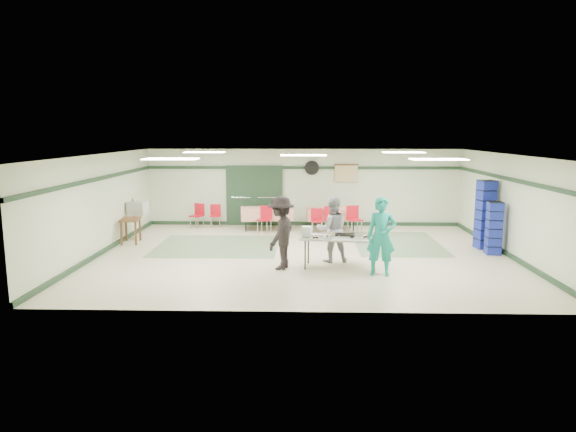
{
  "coord_description": "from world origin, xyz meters",
  "views": [
    {
      "loc": [
        -0.01,
        -13.56,
        3.27
      ],
      "look_at": [
        -0.4,
        -0.3,
        1.11
      ],
      "focal_mm": 32.0,
      "sensor_mm": 36.0,
      "label": 1
    }
  ],
  "objects_px": {
    "chair_c": "(354,217)",
    "crate_stack_blue_b": "(494,228)",
    "chair_b": "(317,218)",
    "volunteer_dark": "(281,233)",
    "broom": "(134,218)",
    "crate_stack_blue_a": "(485,215)",
    "chair_loose_a": "(215,213)",
    "crate_stack_red": "(482,226)",
    "office_printer": "(138,208)",
    "serving_table": "(340,239)",
    "dining_table_a": "(332,213)",
    "printer_table": "(130,222)",
    "volunteer_grey": "(332,229)",
    "chair_d": "(265,217)",
    "chair_loose_b": "(198,213)",
    "dining_table_b": "(267,213)",
    "volunteer_teal": "(381,236)",
    "chair_a": "(331,217)"
  },
  "relations": [
    {
      "from": "chair_d",
      "to": "chair_loose_b",
      "type": "height_order",
      "value": "chair_d"
    },
    {
      "from": "volunteer_teal",
      "to": "chair_loose_a",
      "type": "distance_m",
      "value": 7.73
    },
    {
      "from": "dining_table_a",
      "to": "crate_stack_red",
      "type": "bearing_deg",
      "value": -36.33
    },
    {
      "from": "chair_b",
      "to": "dining_table_a",
      "type": "bearing_deg",
      "value": 45.67
    },
    {
      "from": "crate_stack_red",
      "to": "office_printer",
      "type": "height_order",
      "value": "crate_stack_red"
    },
    {
      "from": "volunteer_grey",
      "to": "crate_stack_blue_b",
      "type": "bearing_deg",
      "value": -176.59
    },
    {
      "from": "dining_table_b",
      "to": "crate_stack_red",
      "type": "relative_size",
      "value": 1.51
    },
    {
      "from": "volunteer_dark",
      "to": "chair_loose_b",
      "type": "xyz_separation_m",
      "value": [
        -3.1,
        5.31,
        -0.37
      ]
    },
    {
      "from": "volunteer_grey",
      "to": "chair_b",
      "type": "bearing_deg",
      "value": -93.93
    },
    {
      "from": "volunteer_grey",
      "to": "crate_stack_blue_b",
      "type": "relative_size",
      "value": 1.16
    },
    {
      "from": "chair_a",
      "to": "chair_loose_b",
      "type": "xyz_separation_m",
      "value": [
        -4.54,
        0.84,
        -0.02
      ]
    },
    {
      "from": "volunteer_dark",
      "to": "chair_c",
      "type": "bearing_deg",
      "value": 171.68
    },
    {
      "from": "volunteer_grey",
      "to": "office_printer",
      "type": "relative_size",
      "value": 3.2
    },
    {
      "from": "printer_table",
      "to": "volunteer_teal",
      "type": "bearing_deg",
      "value": -32.1
    },
    {
      "from": "volunteer_grey",
      "to": "office_printer",
      "type": "bearing_deg",
      "value": -33.7
    },
    {
      "from": "chair_b",
      "to": "volunteer_dark",
      "type": "bearing_deg",
      "value": -104.66
    },
    {
      "from": "chair_c",
      "to": "printer_table",
      "type": "distance_m",
      "value": 7.01
    },
    {
      "from": "chair_d",
      "to": "chair_loose_a",
      "type": "relative_size",
      "value": 1.13
    },
    {
      "from": "chair_loose_a",
      "to": "office_printer",
      "type": "xyz_separation_m",
      "value": [
        -2.09,
        -1.98,
        0.47
      ]
    },
    {
      "from": "broom",
      "to": "crate_stack_blue_a",
      "type": "bearing_deg",
      "value": -18.02
    },
    {
      "from": "chair_c",
      "to": "crate_stack_blue_b",
      "type": "xyz_separation_m",
      "value": [
        3.5,
        -2.82,
        0.16
      ]
    },
    {
      "from": "chair_b",
      "to": "chair_loose_b",
      "type": "bearing_deg",
      "value": 166.12
    },
    {
      "from": "crate_stack_blue_a",
      "to": "crate_stack_red",
      "type": "bearing_deg",
      "value": 90.0
    },
    {
      "from": "serving_table",
      "to": "dining_table_a",
      "type": "relative_size",
      "value": 1.15
    },
    {
      "from": "crate_stack_red",
      "to": "crate_stack_blue_b",
      "type": "height_order",
      "value": "crate_stack_blue_b"
    },
    {
      "from": "serving_table",
      "to": "volunteer_teal",
      "type": "xyz_separation_m",
      "value": [
        0.89,
        -0.61,
        0.2
      ]
    },
    {
      "from": "chair_loose_b",
      "to": "chair_b",
      "type": "bearing_deg",
      "value": 11.91
    },
    {
      "from": "chair_loose_a",
      "to": "crate_stack_red",
      "type": "height_order",
      "value": "crate_stack_red"
    },
    {
      "from": "chair_c",
      "to": "chair_d",
      "type": "bearing_deg",
      "value": 163.06
    },
    {
      "from": "serving_table",
      "to": "chair_loose_b",
      "type": "relative_size",
      "value": 2.35
    },
    {
      "from": "office_printer",
      "to": "serving_table",
      "type": "bearing_deg",
      "value": -24.4
    },
    {
      "from": "dining_table_a",
      "to": "chair_c",
      "type": "bearing_deg",
      "value": -45.68
    },
    {
      "from": "chair_loose_a",
      "to": "volunteer_grey",
      "type": "bearing_deg",
      "value": -58.31
    },
    {
      "from": "volunteer_teal",
      "to": "chair_c",
      "type": "relative_size",
      "value": 2.01
    },
    {
      "from": "crate_stack_red",
      "to": "crate_stack_blue_b",
      "type": "bearing_deg",
      "value": -90.0
    },
    {
      "from": "chair_loose_b",
      "to": "broom",
      "type": "distance_m",
      "value": 2.48
    },
    {
      "from": "dining_table_a",
      "to": "printer_table",
      "type": "bearing_deg",
      "value": -166.05
    },
    {
      "from": "chair_loose_a",
      "to": "crate_stack_blue_b",
      "type": "xyz_separation_m",
      "value": [
        8.21,
        -3.86,
        0.24
      ]
    },
    {
      "from": "dining_table_b",
      "to": "office_printer",
      "type": "bearing_deg",
      "value": -166.34
    },
    {
      "from": "crate_stack_red",
      "to": "printer_table",
      "type": "xyz_separation_m",
      "value": [
        -10.3,
        0.2,
        0.03
      ]
    },
    {
      "from": "volunteer_grey",
      "to": "chair_d",
      "type": "xyz_separation_m",
      "value": [
        -1.98,
        3.73,
        -0.29
      ]
    },
    {
      "from": "volunteer_teal",
      "to": "printer_table",
      "type": "bearing_deg",
      "value": 162.97
    },
    {
      "from": "chair_loose_b",
      "to": "crate_stack_red",
      "type": "xyz_separation_m",
      "value": [
        8.78,
        -2.71,
        0.08
      ]
    },
    {
      "from": "office_printer",
      "to": "broom",
      "type": "distance_m",
      "value": 0.32
    },
    {
      "from": "crate_stack_blue_a",
      "to": "crate_stack_blue_b",
      "type": "relative_size",
      "value": 1.36
    },
    {
      "from": "chair_loose_b",
      "to": "crate_stack_blue_a",
      "type": "distance_m",
      "value": 9.27
    },
    {
      "from": "dining_table_a",
      "to": "chair_a",
      "type": "relative_size",
      "value": 1.95
    },
    {
      "from": "chair_d",
      "to": "printer_table",
      "type": "distance_m",
      "value": 4.25
    },
    {
      "from": "volunteer_grey",
      "to": "chair_loose_b",
      "type": "height_order",
      "value": "volunteer_grey"
    },
    {
      "from": "dining_table_b",
      "to": "chair_loose_a",
      "type": "relative_size",
      "value": 2.29
    }
  ]
}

